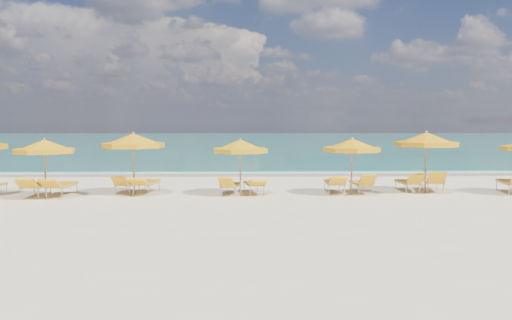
{
  "coord_description": "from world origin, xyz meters",
  "views": [
    {
      "loc": [
        -0.5,
        -18.49,
        2.78
      ],
      "look_at": [
        0.0,
        1.5,
        1.2
      ],
      "focal_mm": 35.0,
      "sensor_mm": 36.0,
      "label": 1
    }
  ],
  "objects": [
    {
      "name": "whitecap_far",
      "position": [
        8.0,
        24.0,
        0.0
      ],
      "size": [
        18.0,
        0.3,
        0.05
      ],
      "primitive_type": "cube",
      "color": "white",
      "rests_on": "ground"
    },
    {
      "name": "lounger_6_right",
      "position": [
        6.99,
        0.89,
        0.24
      ],
      "size": [
        0.99,
        1.99,
        0.9
      ],
      "rotation": [
        0.0,
        0.0,
        -0.19
      ],
      "color": "#A5A8AD",
      "rests_on": "ground"
    },
    {
      "name": "umbrella_6",
      "position": [
        6.51,
        0.45,
        2.04
      ],
      "size": [
        3.11,
        3.11,
        2.39
      ],
      "rotation": [
        0.0,
        0.0,
        -0.41
      ],
      "color": "tan",
      "rests_on": "ground"
    },
    {
      "name": "whitecap_near",
      "position": [
        -6.0,
        17.0,
        0.0
      ],
      "size": [
        14.0,
        0.36,
        0.05
      ],
      "primitive_type": "cube",
      "color": "white",
      "rests_on": "ground"
    },
    {
      "name": "umbrella_2",
      "position": [
        -7.63,
        -0.49,
        1.84
      ],
      "size": [
        2.47,
        2.47,
        2.16
      ],
      "rotation": [
        0.0,
        0.0,
        -0.17
      ],
      "color": "tan",
      "rests_on": "ground"
    },
    {
      "name": "lounger_7_left",
      "position": [
        9.82,
        0.32,
        0.24
      ],
      "size": [
        0.94,
        2.04,
        0.9
      ],
      "rotation": [
        0.0,
        0.0,
        -0.15
      ],
      "color": "#A5A8AD",
      "rests_on": "ground"
    },
    {
      "name": "lounger_5_right",
      "position": [
        4.04,
        0.49,
        0.22
      ],
      "size": [
        0.69,
        1.74,
        0.84
      ],
      "rotation": [
        0.0,
        0.0,
        0.07
      ],
      "color": "#A5A8AD",
      "rests_on": "ground"
    },
    {
      "name": "foam_line",
      "position": [
        0.0,
        8.2,
        0.0
      ],
      "size": [
        120.0,
        1.2,
        0.03
      ],
      "primitive_type": "cube",
      "color": "white",
      "rests_on": "ground"
    },
    {
      "name": "lounger_3_right",
      "position": [
        -4.23,
        0.59,
        0.24
      ],
      "size": [
        0.92,
        2.11,
        0.74
      ],
      "rotation": [
        0.0,
        0.0,
        -0.13
      ],
      "color": "#A5A8AD",
      "rests_on": "ground"
    },
    {
      "name": "umbrella_3",
      "position": [
        -4.62,
        0.23,
        2.02
      ],
      "size": [
        2.94,
        2.94,
        2.37
      ],
      "rotation": [
        0.0,
        0.0,
        0.31
      ],
      "color": "tan",
      "rests_on": "ground"
    },
    {
      "name": "umbrella_4",
      "position": [
        -0.62,
        0.01,
        1.81
      ],
      "size": [
        2.62,
        2.62,
        2.13
      ],
      "rotation": [
        0.0,
        0.0,
        -0.29
      ],
      "color": "tan",
      "rests_on": "ground"
    },
    {
      "name": "lounger_3_left",
      "position": [
        -5.0,
        0.77,
        0.21
      ],
      "size": [
        0.77,
        1.77,
        0.77
      ],
      "rotation": [
        0.0,
        0.0,
        -0.12
      ],
      "color": "#A5A8AD",
      "rests_on": "ground"
    },
    {
      "name": "umbrella_5",
      "position": [
        3.55,
        -0.03,
        1.85
      ],
      "size": [
        2.22,
        2.22,
        2.17
      ],
      "rotation": [
        0.0,
        0.0,
        -0.04
      ],
      "color": "tan",
      "rests_on": "ground"
    },
    {
      "name": "lounger_5_left",
      "position": [
        3.01,
        0.52,
        0.24
      ],
      "size": [
        0.72,
        1.99,
        0.8
      ],
      "rotation": [
        0.0,
        0.0,
        -0.04
      ],
      "color": "#A5A8AD",
      "rests_on": "ground"
    },
    {
      "name": "lounger_2_right",
      "position": [
        -7.26,
        0.02,
        0.24
      ],
      "size": [
        0.82,
        2.05,
        0.79
      ],
      "rotation": [
        0.0,
        0.0,
        -0.09
      ],
      "color": "#A5A8AD",
      "rests_on": "ground"
    },
    {
      "name": "ocean",
      "position": [
        0.0,
        48.0,
        0.0
      ],
      "size": [
        120.0,
        80.0,
        0.3
      ],
      "primitive_type": "cube",
      "color": "#136F5D",
      "rests_on": "ground"
    },
    {
      "name": "wet_sand_band",
      "position": [
        0.0,
        7.4,
        0.0
      ],
      "size": [
        120.0,
        2.6,
        0.01
      ],
      "primitive_type": "cube",
      "color": "tan",
      "rests_on": "ground"
    },
    {
      "name": "lounger_6_left",
      "position": [
        5.97,
        0.87,
        0.22
      ],
      "size": [
        0.69,
        1.72,
        0.82
      ],
      "rotation": [
        0.0,
        0.0,
        0.07
      ],
      "color": "#A5A8AD",
      "rests_on": "ground"
    },
    {
      "name": "lounger_4_right",
      "position": [
        -0.1,
        0.51,
        0.22
      ],
      "size": [
        0.92,
        1.94,
        0.67
      ],
      "rotation": [
        0.0,
        0.0,
        0.18
      ],
      "color": "#A5A8AD",
      "rests_on": "ground"
    },
    {
      "name": "lounger_4_left",
      "position": [
        -1.01,
        0.24,
        0.21
      ],
      "size": [
        0.83,
        1.71,
        0.78
      ],
      "rotation": [
        0.0,
        0.0,
        -0.17
      ],
      "color": "#A5A8AD",
      "rests_on": "ground"
    },
    {
      "name": "ground_plane",
      "position": [
        0.0,
        0.0,
        0.0
      ],
      "size": [
        120.0,
        120.0,
        0.0
      ],
      "primitive_type": "plane",
      "color": "beige"
    },
    {
      "name": "lounger_2_left",
      "position": [
        -8.15,
        -0.12,
        0.24
      ],
      "size": [
        0.77,
        2.04,
        0.84
      ],
      "rotation": [
        0.0,
        0.0,
        0.06
      ],
      "color": "#A5A8AD",
      "rests_on": "ground"
    }
  ]
}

